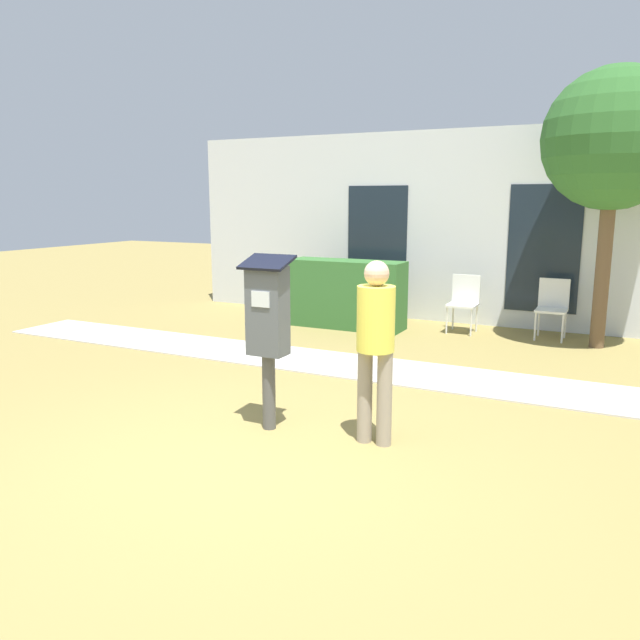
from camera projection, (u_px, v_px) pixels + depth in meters
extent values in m
plane|color=olive|center=(253.00, 456.00, 5.11)|extent=(40.00, 40.00, 0.00)
cube|color=beige|center=(381.00, 369.00, 7.67)|extent=(12.00, 1.10, 0.02)
cube|color=silver|center=(458.00, 228.00, 10.45)|extent=(10.00, 0.24, 3.20)
cube|color=#19232D|center=(377.00, 243.00, 11.00)|extent=(1.10, 0.02, 2.00)
cube|color=#19232D|center=(544.00, 249.00, 9.77)|extent=(1.10, 0.02, 2.00)
cylinder|color=#4C4C4C|center=(269.00, 392.00, 5.67)|extent=(0.12, 0.12, 0.70)
cube|color=#4C5156|center=(268.00, 311.00, 5.53)|extent=(0.34, 0.22, 0.80)
cube|color=silver|center=(260.00, 299.00, 5.41)|extent=(0.18, 0.01, 0.14)
cube|color=black|center=(267.00, 262.00, 5.45)|extent=(0.44, 0.31, 0.12)
cylinder|color=gray|center=(365.00, 396.00, 5.36)|extent=(0.13, 0.13, 0.82)
cylinder|color=gray|center=(384.00, 399.00, 5.28)|extent=(0.13, 0.13, 0.82)
cylinder|color=#EADB4C|center=(376.00, 319.00, 5.19)|extent=(0.32, 0.32, 0.55)
sphere|color=#D8AD8C|center=(377.00, 273.00, 5.11)|extent=(0.21, 0.21, 0.21)
cylinder|color=white|center=(368.00, 314.00, 10.24)|extent=(0.03, 0.03, 0.42)
cylinder|color=white|center=(390.00, 316.00, 10.08)|extent=(0.03, 0.03, 0.42)
cylinder|color=white|center=(376.00, 311.00, 10.58)|extent=(0.03, 0.03, 0.42)
cylinder|color=white|center=(398.00, 312.00, 10.41)|extent=(0.03, 0.03, 0.42)
cube|color=white|center=(383.00, 300.00, 10.28)|extent=(0.44, 0.44, 0.04)
cube|color=white|center=(388.00, 284.00, 10.41)|extent=(0.44, 0.04, 0.44)
cylinder|color=white|center=(447.00, 321.00, 9.71)|extent=(0.03, 0.03, 0.42)
cylinder|color=white|center=(471.00, 323.00, 9.54)|extent=(0.03, 0.03, 0.42)
cylinder|color=white|center=(453.00, 316.00, 10.04)|extent=(0.03, 0.03, 0.42)
cylinder|color=white|center=(477.00, 318.00, 9.88)|extent=(0.03, 0.03, 0.42)
cube|color=white|center=(462.00, 305.00, 9.75)|extent=(0.44, 0.44, 0.04)
cube|color=white|center=(466.00, 288.00, 9.88)|extent=(0.44, 0.04, 0.44)
cylinder|color=white|center=(535.00, 327.00, 9.24)|extent=(0.03, 0.03, 0.42)
cylinder|color=white|center=(562.00, 329.00, 9.08)|extent=(0.03, 0.03, 0.42)
cylinder|color=white|center=(539.00, 322.00, 9.58)|extent=(0.03, 0.03, 0.42)
cylinder|color=white|center=(565.00, 324.00, 9.41)|extent=(0.03, 0.03, 0.42)
cube|color=white|center=(551.00, 311.00, 9.28)|extent=(0.44, 0.44, 0.04)
cube|color=white|center=(554.00, 293.00, 9.41)|extent=(0.44, 0.04, 0.44)
cube|color=#33662D|center=(346.00, 294.00, 10.16)|extent=(1.91, 0.60, 1.10)
cylinder|color=brown|center=(603.00, 270.00, 8.66)|extent=(0.20, 0.20, 2.20)
sphere|color=#2D6028|center=(614.00, 139.00, 8.33)|extent=(1.90, 1.90, 1.90)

